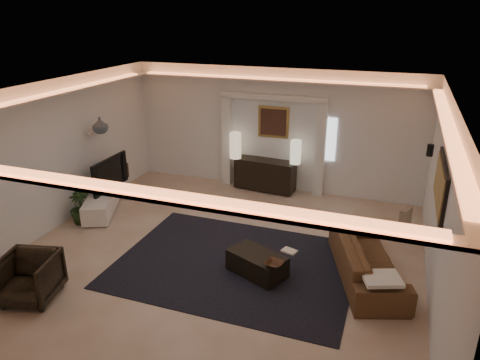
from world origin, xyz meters
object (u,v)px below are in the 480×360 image
(sofa, at_px, (367,260))
(armchair, at_px, (29,278))
(console, at_px, (265,174))
(coffee_table, at_px, (257,263))

(sofa, height_order, armchair, armchair)
(console, distance_m, sofa, 4.09)
(coffee_table, bearing_deg, console, 128.49)
(coffee_table, xyz_separation_m, armchair, (-3.01, -1.81, 0.16))
(coffee_table, relative_size, armchair, 1.20)
(sofa, distance_m, coffee_table, 1.79)
(coffee_table, distance_m, armchair, 3.52)
(console, relative_size, coffee_table, 1.52)
(console, xyz_separation_m, armchair, (-2.04, -5.42, -0.04))
(armchair, bearing_deg, coffee_table, 17.35)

